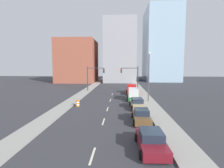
{
  "coord_description": "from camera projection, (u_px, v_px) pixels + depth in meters",
  "views": [
    {
      "loc": [
        1.98,
        -3.75,
        6.24
      ],
      "look_at": [
        -0.09,
        34.86,
        2.2
      ],
      "focal_mm": 28.0,
      "sensor_mm": 36.0,
      "label": 1
    }
  ],
  "objects": [
    {
      "name": "traffic_barrel",
      "position": [
        78.0,
        103.0,
        26.89
      ],
      "size": [
        0.56,
        0.56,
        0.95
      ],
      "color": "orange",
      "rests_on": "ground"
    },
    {
      "name": "lane_stripe_at_8m",
      "position": [
        92.0,
        156.0,
        12.17
      ],
      "size": [
        0.16,
        2.4,
        0.01
      ],
      "primitive_type": "cube",
      "color": "beige",
      "rests_on": "ground"
    },
    {
      "name": "street_lamp",
      "position": [
        149.0,
        73.0,
        30.05
      ],
      "size": [
        0.44,
        0.44,
        8.6
      ],
      "color": "#4C4C51",
      "rests_on": "ground"
    },
    {
      "name": "sedan_tan",
      "position": [
        137.0,
        104.0,
        25.77
      ],
      "size": [
        2.22,
        4.78,
        1.48
      ],
      "rotation": [
        0.0,
        0.0,
        0.05
      ],
      "color": "tan",
      "rests_on": "ground"
    },
    {
      "name": "building_brick_left",
      "position": [
        78.0,
        61.0,
        68.25
      ],
      "size": [
        14.0,
        16.0,
        16.1
      ],
      "color": "#9E513D",
      "rests_on": "ground"
    },
    {
      "name": "sidewalk_right",
      "position": [
        138.0,
        87.0,
        49.79
      ],
      "size": [
        2.38,
        91.98,
        0.16
      ],
      "color": "gray",
      "rests_on": "ground"
    },
    {
      "name": "sedan_maroon",
      "position": [
        151.0,
        141.0,
        13.07
      ],
      "size": [
        2.22,
        4.59,
        1.45
      ],
      "rotation": [
        0.0,
        0.0,
        0.02
      ],
      "color": "maroon",
      "rests_on": "ground"
    },
    {
      "name": "traffic_signal_left",
      "position": [
        92.0,
        75.0,
        42.92
      ],
      "size": [
        4.33,
        0.35,
        6.09
      ],
      "color": "#38383D",
      "rests_on": "ground"
    },
    {
      "name": "pickup_truck_red",
      "position": [
        132.0,
        90.0,
        39.46
      ],
      "size": [
        2.51,
        5.96,
        2.05
      ],
      "rotation": [
        0.0,
        0.0,
        -0.01
      ],
      "color": "red",
      "rests_on": "ground"
    },
    {
      "name": "building_office_center",
      "position": [
        120.0,
        52.0,
        70.95
      ],
      "size": [
        12.0,
        20.0,
        23.68
      ],
      "color": "#99999E",
      "rests_on": "ground"
    },
    {
      "name": "lane_stripe_at_15m",
      "position": [
        103.0,
        121.0,
        19.61
      ],
      "size": [
        0.16,
        2.4,
        0.01
      ],
      "primitive_type": "cube",
      "color": "beige",
      "rests_on": "ground"
    },
    {
      "name": "traffic_signal_right",
      "position": [
        133.0,
        75.0,
        42.4
      ],
      "size": [
        4.33,
        0.35,
        6.09
      ],
      "color": "#38383D",
      "rests_on": "ground"
    },
    {
      "name": "sedan_brown",
      "position": [
        141.0,
        116.0,
        19.54
      ],
      "size": [
        2.06,
        4.54,
        1.44
      ],
      "rotation": [
        0.0,
        0.0,
        -0.01
      ],
      "color": "brown",
      "rests_on": "ground"
    },
    {
      "name": "lane_stripe_at_27m",
      "position": [
        110.0,
        100.0,
        31.73
      ],
      "size": [
        0.16,
        2.4,
        0.01
      ],
      "primitive_type": "cube",
      "color": "beige",
      "rests_on": "ground"
    },
    {
      "name": "box_truck_green",
      "position": [
        133.0,
        94.0,
        32.03
      ],
      "size": [
        2.38,
        5.39,
        2.15
      ],
      "rotation": [
        0.0,
        0.0,
        -0.03
      ],
      "color": "#1E6033",
      "rests_on": "ground"
    },
    {
      "name": "sidewalk_left",
      "position": [
        91.0,
        87.0,
        50.51
      ],
      "size": [
        2.38,
        91.98,
        0.16
      ],
      "color": "gray",
      "rests_on": "ground"
    },
    {
      "name": "lane_stripe_at_34m",
      "position": [
        112.0,
        94.0,
        38.34
      ],
      "size": [
        0.16,
        2.4,
        0.01
      ],
      "primitive_type": "cube",
      "color": "beige",
      "rests_on": "ground"
    },
    {
      "name": "lane_stripe_at_21m",
      "position": [
        108.0,
        109.0,
        25.31
      ],
      "size": [
        0.16,
        2.4,
        0.01
      ],
      "primitive_type": "cube",
      "color": "beige",
      "rests_on": "ground"
    },
    {
      "name": "building_glass_right",
      "position": [
        161.0,
        46.0,
        73.7
      ],
      "size": [
        13.0,
        20.0,
        29.54
      ],
      "color": "#99B7CC",
      "rests_on": "ground"
    }
  ]
}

